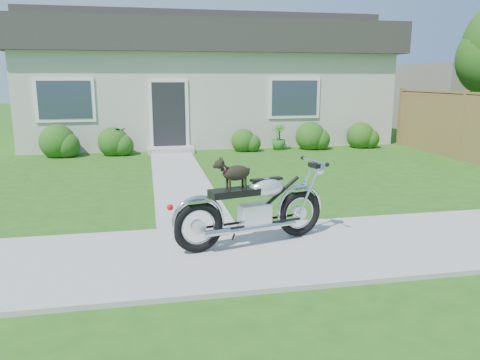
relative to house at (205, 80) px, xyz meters
name	(u,v)px	position (x,y,z in m)	size (l,w,h in m)	color
ground	(318,248)	(0.00, -11.99, -2.16)	(80.00, 80.00, 0.00)	#235114
sidewalk	(318,246)	(0.00, -11.99, -2.14)	(24.00, 2.20, 0.04)	#9E9B93
walkway	(179,176)	(-1.50, -6.99, -2.14)	(1.20, 8.00, 0.03)	#9E9B93
house	(205,80)	(0.00, 0.00, 0.00)	(12.60, 7.03, 4.50)	beige
fence	(463,126)	(6.30, -6.24, -1.22)	(0.12, 6.62, 1.90)	olive
shrub_row	(210,139)	(-0.30, -3.49, -1.77)	(10.30, 1.01, 1.01)	#255215
potted_plant_left	(113,141)	(-3.16, -3.44, -1.75)	(0.73, 0.63, 0.81)	#184C14
potted_plant_right	(279,137)	(1.88, -3.44, -1.76)	(0.44, 0.44, 0.79)	#24711F
motorcycle_with_dog	(254,206)	(-0.83, -11.76, -1.60)	(2.19, 0.84, 1.18)	black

